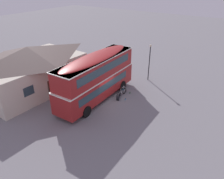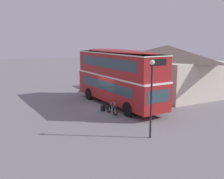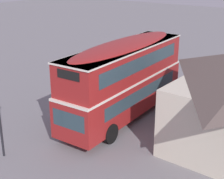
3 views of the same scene
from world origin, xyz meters
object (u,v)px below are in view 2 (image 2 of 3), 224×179
at_px(double_decker_bus, 118,75).
at_px(backpack_on_ground, 103,108).
at_px(water_bottle_green_metal, 112,117).
at_px(water_bottle_blue_sports, 98,112).
at_px(street_lamp, 151,90).
at_px(touring_bicycle, 111,109).

relative_size(double_decker_bus, backpack_on_ground, 20.51).
xyz_separation_m(double_decker_bus, backpack_on_ground, (0.95, -2.02, -2.38)).
height_order(backpack_on_ground, water_bottle_green_metal, backpack_on_ground).
distance_m(backpack_on_ground, water_bottle_blue_sports, 0.78).
bearing_deg(street_lamp, backpack_on_ground, 176.82).
distance_m(double_decker_bus, backpack_on_ground, 3.27).
bearing_deg(street_lamp, water_bottle_blue_sports, -177.35).
xyz_separation_m(touring_bicycle, water_bottle_blue_sports, (-0.56, -0.84, -0.25)).
bearing_deg(street_lamp, touring_bicycle, 174.12).
bearing_deg(water_bottle_blue_sports, touring_bicycle, 56.11).
relative_size(backpack_on_ground, street_lamp, 0.11).
xyz_separation_m(water_bottle_blue_sports, street_lamp, (5.99, 0.28, 2.68)).
bearing_deg(street_lamp, water_bottle_green_metal, 179.43).
bearing_deg(water_bottle_green_metal, touring_bicycle, 152.82).
bearing_deg(street_lamp, double_decker_bus, 162.12).
distance_m(touring_bicycle, water_bottle_green_metal, 1.16).
bearing_deg(water_bottle_green_metal, street_lamp, -0.57).
relative_size(touring_bicycle, backpack_on_ground, 3.46).
xyz_separation_m(backpack_on_ground, water_bottle_blue_sports, (0.44, -0.63, -0.14)).
distance_m(water_bottle_blue_sports, street_lamp, 6.57).
bearing_deg(double_decker_bus, backpack_on_ground, -64.85).
relative_size(touring_bicycle, water_bottle_green_metal, 8.38).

